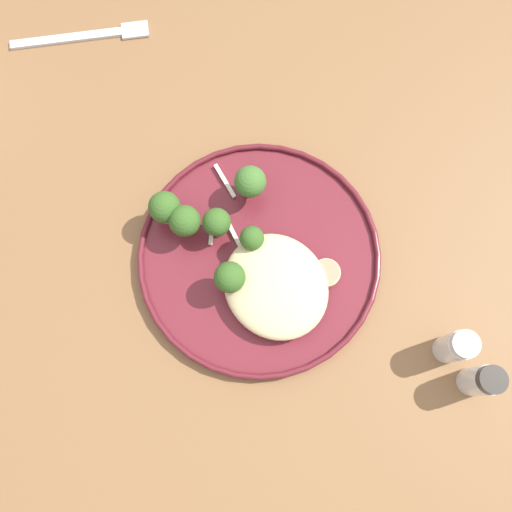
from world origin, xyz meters
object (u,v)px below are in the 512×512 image
broccoli_floret_near_rim (185,222)px  broccoli_floret_front_edge (250,182)px  seared_scallop_tiny_bay (285,277)px  dinner_fork (86,36)px  broccoli_floret_rear_charred (217,223)px  seared_scallop_half_hidden (326,273)px  seared_scallop_tilted_round (263,257)px  broccoli_floret_split_head (230,278)px  broccoli_floret_beside_noodles (165,208)px  salt_shaker (456,347)px  seared_scallop_right_edge (269,292)px  seared_scallop_large_seared (240,288)px  seared_scallop_on_noodles (246,305)px  dinner_plate (256,258)px  pepper_shaker (481,381)px  broccoli_floret_tall_stalk (251,240)px

broccoli_floret_near_rim → broccoli_floret_front_edge: bearing=89.2°
seared_scallop_tiny_bay → dinner_fork: bearing=-175.8°
broccoli_floret_rear_charred → seared_scallop_half_hidden: bearing=32.8°
seared_scallop_tilted_round → broccoli_floret_split_head: (0.00, -0.05, 0.03)m
broccoli_floret_beside_noodles → salt_shaker: bearing=30.3°
seared_scallop_tiny_bay → broccoli_floret_split_head: broccoli_floret_split_head is taller
seared_scallop_right_edge → broccoli_floret_split_head: 0.05m
seared_scallop_half_hidden → salt_shaker: bearing=24.4°
salt_shaker → seared_scallop_large_seared: bearing=-139.9°
seared_scallop_right_edge → dinner_fork: (-0.43, -0.01, -0.02)m
seared_scallop_on_noodles → broccoli_floret_split_head: 0.04m
dinner_plate → broccoli_floret_beside_noodles: 0.12m
broccoli_floret_split_head → salt_shaker: bearing=39.5°
seared_scallop_right_edge → pepper_shaker: (0.21, 0.14, 0.01)m
seared_scallop_right_edge → broccoli_floret_front_edge: bearing=155.8°
dinner_fork → broccoli_floret_front_edge: bearing=10.4°
seared_scallop_tilted_round → broccoli_floret_front_edge: (-0.08, 0.03, 0.02)m
dinner_fork → broccoli_floret_rear_charred: bearing=-0.2°
seared_scallop_tiny_bay → dinner_fork: (-0.43, -0.03, -0.02)m
seared_scallop_right_edge → dinner_plate: bearing=164.9°
broccoli_floret_tall_stalk → broccoli_floret_front_edge: bearing=146.9°
seared_scallop_right_edge → broccoli_floret_tall_stalk: bearing=165.8°
seared_scallop_on_noodles → broccoli_floret_beside_noodles: 0.15m
dinner_plate → seared_scallop_tilted_round: bearing=40.6°
seared_scallop_half_hidden → broccoli_floret_near_rim: bearing=-142.4°
dinner_plate → broccoli_floret_split_head: (0.01, -0.04, 0.04)m
dinner_plate → dinner_fork: 0.39m
dinner_plate → seared_scallop_tiny_bay: bearing=19.1°
dinner_plate → seared_scallop_half_hidden: seared_scallop_half_hidden is taller
seared_scallop_large_seared → broccoli_floret_rear_charred: size_ratio=0.61×
seared_scallop_right_edge → broccoli_floret_beside_noodles: size_ratio=0.51×
broccoli_floret_tall_stalk → broccoli_floret_beside_noodles: bearing=-144.0°
broccoli_floret_near_rim → pepper_shaker: (0.33, 0.17, -0.01)m
broccoli_floret_tall_stalk → salt_shaker: 0.26m
seared_scallop_tiny_bay → broccoli_floret_rear_charred: size_ratio=0.54×
dinner_plate → broccoli_floret_rear_charred: (-0.05, -0.02, 0.03)m
seared_scallop_large_seared → seared_scallop_on_noodles: 0.02m
seared_scallop_on_noodles → seared_scallop_tiny_bay: size_ratio=1.05×
seared_scallop_right_edge → seared_scallop_tiny_bay: seared_scallop_tiny_bay is taller
seared_scallop_half_hidden → pepper_shaker: size_ratio=0.49×
seared_scallop_large_seared → broccoli_floret_near_rim: broccoli_floret_near_rim is taller
seared_scallop_large_seared → seared_scallop_on_noodles: (0.02, -0.00, 0.00)m
broccoli_floret_near_rim → broccoli_floret_tall_stalk: bearing=41.7°
seared_scallop_half_hidden → pepper_shaker: bearing=19.3°
seared_scallop_large_seared → broccoli_floret_front_edge: (-0.09, 0.08, 0.03)m
dinner_plate → salt_shaker: 0.25m
broccoli_floret_tall_stalk → seared_scallop_tilted_round: bearing=6.9°
seared_scallop_right_edge → salt_shaker: size_ratio=0.43×
seared_scallop_large_seared → pepper_shaker: pepper_shaker is taller
seared_scallop_right_edge → seared_scallop_tiny_bay: size_ratio=1.05×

